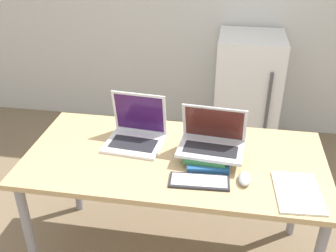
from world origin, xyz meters
TOP-DOWN VIEW (x-y plane):
  - desk at (0.00, 0.38)m, footprint 1.57×0.76m
  - laptop_left at (-0.23, 0.49)m, footprint 0.33×0.29m
  - book_stack at (0.17, 0.38)m, footprint 0.23×0.29m
  - laptop_on_books at (0.19, 0.40)m, footprint 0.35×0.24m
  - wireless_keyboard at (0.15, 0.18)m, footprint 0.29×0.13m
  - mouse at (0.36, 0.22)m, footprint 0.06×0.11m
  - notepad at (0.60, 0.17)m, footprint 0.22×0.31m
  - mini_fridge at (0.41, 1.81)m, footprint 0.53×0.54m

SIDE VIEW (x-z plane):
  - mini_fridge at x=0.41m, z-range 0.00..0.98m
  - desk at x=0.00m, z-range 0.29..1.03m
  - notepad at x=0.60m, z-range 0.73..0.74m
  - wireless_keyboard at x=0.15m, z-range 0.73..0.75m
  - mouse at x=0.36m, z-range 0.73..0.77m
  - book_stack at x=0.17m, z-range 0.73..0.79m
  - laptop_left at x=-0.23m, z-range 0.65..0.92m
  - laptop_on_books at x=0.19m, z-range 0.73..0.95m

